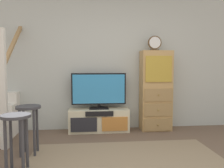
# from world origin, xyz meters

# --- Properties ---
(back_wall) EXTENTS (6.40, 0.12, 2.70)m
(back_wall) POSITION_xyz_m (0.00, 2.46, 1.35)
(back_wall) COLOR #B2B7B2
(back_wall) RESTS_ON ground_plane
(area_rug) EXTENTS (2.60, 1.80, 0.01)m
(area_rug) POSITION_xyz_m (0.00, 0.60, 0.01)
(area_rug) COLOR #847056
(area_rug) RESTS_ON ground_plane
(media_console) EXTENTS (1.13, 0.38, 0.43)m
(media_console) POSITION_xyz_m (-0.30, 2.19, 0.21)
(media_console) COLOR beige
(media_console) RESTS_ON ground_plane
(television) EXTENTS (1.03, 0.22, 0.68)m
(television) POSITION_xyz_m (-0.30, 2.22, 0.79)
(television) COLOR black
(television) RESTS_ON media_console
(side_cabinet) EXTENTS (0.58, 0.38, 1.53)m
(side_cabinet) POSITION_xyz_m (0.80, 2.20, 0.76)
(side_cabinet) COLOR tan
(side_cabinet) RESTS_ON ground_plane
(desk_clock) EXTENTS (0.25, 0.08, 0.28)m
(desk_clock) POSITION_xyz_m (0.76, 2.19, 1.67)
(desk_clock) COLOR #4C3823
(desk_clock) RESTS_ON side_cabinet
(bar_stool_near) EXTENTS (0.34, 0.34, 0.69)m
(bar_stool_near) POSITION_xyz_m (-1.34, 0.58, 0.52)
(bar_stool_near) COLOR #333338
(bar_stool_near) RESTS_ON ground_plane
(bar_stool_far) EXTENTS (0.34, 0.34, 0.69)m
(bar_stool_far) POSITION_xyz_m (-1.33, 1.13, 0.52)
(bar_stool_far) COLOR #333338
(bar_stool_far) RESTS_ON ground_plane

